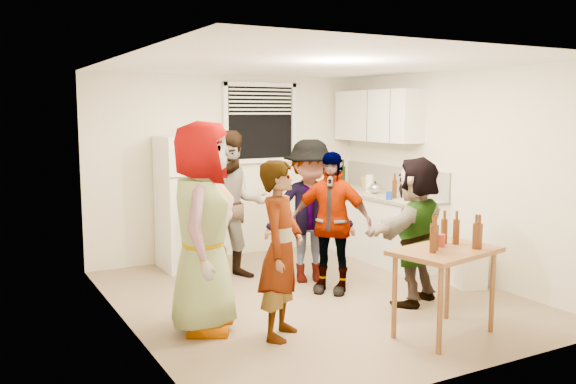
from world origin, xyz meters
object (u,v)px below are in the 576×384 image
red_cup (440,247)px  guest_black (330,291)px  guest_grey (204,330)px  wine_bottle (343,186)px  serving_table (443,335)px  kettle (375,194)px  trash_bin (469,266)px  guest_back_left (234,278)px  beer_bottle_counter (394,198)px  blue_cup (389,200)px  refrigerator (188,202)px  beer_bottle_table (435,250)px  guest_stripe (281,336)px  guest_orange (414,302)px  guest_back_right (309,281)px

red_cup → guest_black: bearing=97.1°
red_cup → guest_grey: 2.30m
wine_bottle → serving_table: bearing=-109.9°
kettle → guest_black: kettle is taller
trash_bin → guest_back_left: trash_bin is taller
wine_bottle → guest_grey: size_ratio=0.15×
beer_bottle_counter → red_cup: 2.38m
blue_cup → refrigerator: bearing=148.8°
serving_table → red_cup: 0.80m
refrigerator → wine_bottle: (2.50, 0.19, 0.05)m
serving_table → red_cup: size_ratio=8.19×
beer_bottle_table → wine_bottle: bearing=68.4°
refrigerator → beer_bottle_counter: bearing=-27.7°
guest_black → guest_stripe: bearing=-91.4°
kettle → guest_orange: bearing=-131.7°
serving_table → beer_bottle_table: beer_bottle_table is taller
serving_table → guest_orange: size_ratio=0.61×
beer_bottle_table → guest_orange: bearing=58.8°
beer_bottle_counter → guest_back_left: bearing=167.5°
wine_bottle → guest_back_left: size_ratio=0.17×
wine_bottle → serving_table: 3.93m
trash_bin → guest_black: (-1.49, 0.61, -0.25)m
guest_stripe → guest_back_left: guest_back_left is taller
serving_table → blue_cup: bearing=64.5°
trash_bin → guest_orange: 0.97m
trash_bin → beer_bottle_table: 1.84m
blue_cup → kettle: bearing=69.9°
kettle → beer_bottle_counter: bearing=-113.4°
guest_stripe → beer_bottle_table: bearing=-74.4°
guest_stripe → guest_back_right: (1.15, 1.44, 0.00)m
guest_back_right → guest_black: size_ratio=1.07×
wine_bottle → guest_black: wine_bottle is taller
serving_table → guest_black: size_ratio=0.60×
kettle → guest_black: bearing=-160.5°
beer_bottle_counter → refrigerator: bearing=152.3°
guest_back_left → wine_bottle: bearing=36.1°
refrigerator → trash_bin: refrigerator is taller
serving_table → refrigerator: bearing=109.3°
refrigerator → red_cup: refrigerator is taller
beer_bottle_table → blue_cup: bearing=61.8°
trash_bin → guest_back_right: trash_bin is taller
guest_stripe → guest_orange: bearing=-38.8°
guest_back_left → guest_black: (0.74, -1.01, 0.00)m
blue_cup → guest_back_right: bearing=178.8°
trash_bin → guest_stripe: bearing=-172.7°
trash_bin → blue_cup: bearing=106.7°
beer_bottle_counter → guest_back_left: (-2.06, 0.46, -0.90)m
wine_bottle → serving_table: size_ratio=0.31×
serving_table → red_cup: red_cup is taller
guest_back_left → guest_orange: (1.31, -1.78, 0.00)m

